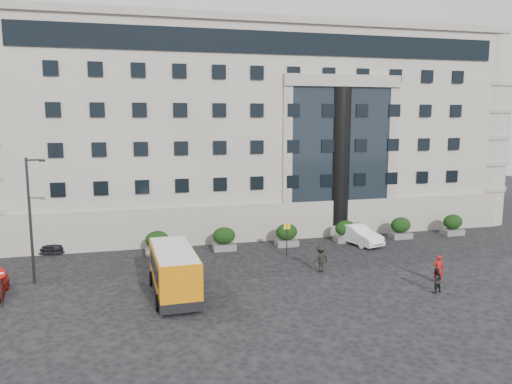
% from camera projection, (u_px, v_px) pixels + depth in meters
% --- Properties ---
extents(ground, '(120.00, 120.00, 0.00)m').
position_uv_depth(ground, '(229.00, 283.00, 31.81)').
color(ground, black).
rests_on(ground, ground).
extents(civic_building, '(44.00, 24.00, 18.00)m').
position_uv_depth(civic_building, '(243.00, 131.00, 53.00)').
color(civic_building, gray).
rests_on(civic_building, ground).
extents(entrance_column, '(1.80, 1.80, 13.00)m').
position_uv_depth(entrance_column, '(339.00, 162.00, 43.66)').
color(entrance_column, black).
rests_on(entrance_column, ground).
extents(hedge_a, '(1.80, 1.26, 1.84)m').
position_uv_depth(hedge_a, '(157.00, 243.00, 38.14)').
color(hedge_a, '#5C5C59').
rests_on(hedge_a, ground).
extents(hedge_b, '(1.80, 1.26, 1.84)m').
position_uv_depth(hedge_b, '(224.00, 239.00, 39.43)').
color(hedge_b, '#5C5C59').
rests_on(hedge_b, ground).
extents(hedge_c, '(1.80, 1.26, 1.84)m').
position_uv_depth(hedge_c, '(287.00, 235.00, 40.72)').
color(hedge_c, '#5C5C59').
rests_on(hedge_c, ground).
extents(hedge_d, '(1.80, 1.26, 1.84)m').
position_uv_depth(hedge_d, '(345.00, 231.00, 42.00)').
color(hedge_d, '#5C5C59').
rests_on(hedge_d, ground).
extents(hedge_e, '(1.80, 1.26, 1.84)m').
position_uv_depth(hedge_e, '(401.00, 228.00, 43.29)').
color(hedge_e, '#5C5C59').
rests_on(hedge_e, ground).
extents(hedge_f, '(1.80, 1.26, 1.84)m').
position_uv_depth(hedge_f, '(453.00, 224.00, 44.58)').
color(hedge_f, '#5C5C59').
rests_on(hedge_f, ground).
extents(street_lamp, '(1.16, 0.18, 8.00)m').
position_uv_depth(street_lamp, '(31.00, 216.00, 31.07)').
color(street_lamp, '#262628').
rests_on(street_lamp, ground).
extents(bus_stop_sign, '(0.50, 0.08, 2.52)m').
position_uv_depth(bus_stop_sign, '(287.00, 233.00, 37.69)').
color(bus_stop_sign, '#262628').
rests_on(bus_stop_sign, ground).
extents(no_entry_sign, '(0.64, 0.16, 2.32)m').
position_uv_depth(no_entry_sign, '(0.00, 279.00, 27.35)').
color(no_entry_sign, '#262628').
rests_on(no_entry_sign, ground).
extents(minibus, '(2.73, 6.79, 2.81)m').
position_uv_depth(minibus, '(174.00, 270.00, 29.36)').
color(minibus, '#CC7309').
rests_on(minibus, ground).
extents(red_truck, '(3.72, 6.06, 3.04)m').
position_uv_depth(red_truck, '(20.00, 221.00, 43.05)').
color(red_truck, maroon).
rests_on(red_truck, ground).
extents(parked_car_c, '(2.55, 5.23, 1.46)m').
position_uv_depth(parked_car_c, '(57.00, 239.00, 40.18)').
color(parked_car_c, black).
rests_on(parked_car_c, ground).
extents(parked_car_d, '(2.66, 4.74, 1.25)m').
position_uv_depth(parked_car_d, '(27.00, 231.00, 43.39)').
color(parked_car_d, black).
rests_on(parked_car_d, ground).
extents(white_taxi, '(3.03, 5.14, 1.60)m').
position_uv_depth(white_taxi, '(357.00, 234.00, 41.43)').
color(white_taxi, white).
rests_on(white_taxi, ground).
extents(pedestrian_a, '(0.77, 0.65, 1.80)m').
position_uv_depth(pedestrian_a, '(438.00, 269.00, 31.71)').
color(pedestrian_a, '#A11310').
rests_on(pedestrian_a, ground).
extents(pedestrian_b, '(0.80, 0.66, 1.53)m').
position_uv_depth(pedestrian_b, '(436.00, 280.00, 29.89)').
color(pedestrian_b, black).
rests_on(pedestrian_b, ground).
extents(pedestrian_c, '(1.34, 1.00, 1.85)m').
position_uv_depth(pedestrian_c, '(321.00, 259.00, 33.87)').
color(pedestrian_c, black).
rests_on(pedestrian_c, ground).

